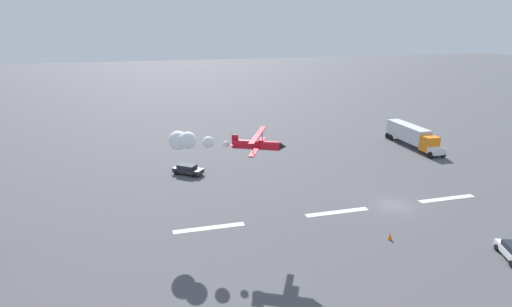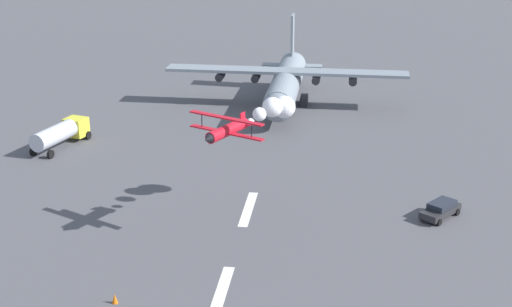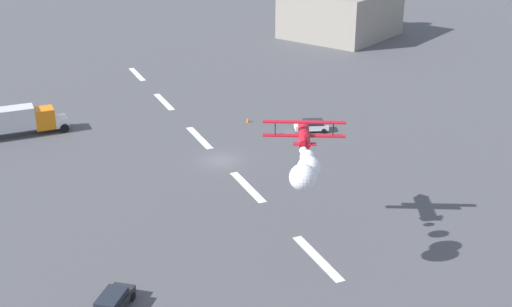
# 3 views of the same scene
# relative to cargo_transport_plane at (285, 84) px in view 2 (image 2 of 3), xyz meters

# --- Properties ---
(runway_stripe_3) EXTENTS (8.00, 0.90, 0.01)m
(runway_stripe_3) POSITION_rel_cargo_transport_plane_xyz_m (-49.91, 0.53, -3.36)
(runway_stripe_3) COLOR white
(runway_stripe_3) RESTS_ON ground
(runway_stripe_4) EXTENTS (8.00, 0.90, 0.01)m
(runway_stripe_4) POSITION_rel_cargo_transport_plane_xyz_m (-34.36, 0.53, -3.36)
(runway_stripe_4) COLOR white
(runway_stripe_4) RESTS_ON ground
(cargo_transport_plane) EXTENTS (25.17, 33.34, 11.15)m
(cargo_transport_plane) POSITION_rel_cargo_transport_plane_xyz_m (0.00, 0.00, 0.00)
(cargo_transport_plane) COLOR gray
(cargo_transport_plane) RESTS_ON ground
(stunt_biplane_red) EXTENTS (11.88, 8.70, 2.31)m
(stunt_biplane_red) POSITION_rel_cargo_transport_plane_xyz_m (-34.38, -0.99, 6.21)
(stunt_biplane_red) COLOR red
(fuel_tanker_truck) EXTENTS (8.90, 4.85, 2.90)m
(fuel_tanker_truck) POSITION_rel_cargo_transport_plane_xyz_m (-19.49, 24.70, -1.63)
(fuel_tanker_truck) COLOR yellow
(fuel_tanker_truck) RESTS_ON ground
(followme_car_yellow) EXTENTS (4.68, 4.19, 1.52)m
(followme_car_yellow) POSITION_rel_cargo_transport_plane_xyz_m (-34.01, -17.44, -2.55)
(followme_car_yellow) COLOR #262628
(followme_car_yellow) RESTS_ON ground
(traffic_cone_far) EXTENTS (0.44, 0.44, 0.75)m
(traffic_cone_far) POSITION_rel_cargo_transport_plane_xyz_m (-52.35, 8.06, -2.99)
(traffic_cone_far) COLOR orange
(traffic_cone_far) RESTS_ON ground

